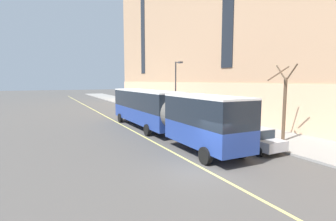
{
  "coord_description": "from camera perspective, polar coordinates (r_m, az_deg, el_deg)",
  "views": [
    {
      "loc": [
        -7.43,
        -11.11,
        4.68
      ],
      "look_at": [
        3.64,
        11.49,
        1.8
      ],
      "focal_mm": 28.0,
      "sensor_mm": 36.0,
      "label": 1
    }
  ],
  "objects": [
    {
      "name": "street_tree_mid_block",
      "position": [
        21.4,
        23.95,
        1.48
      ],
      "size": [
        1.82,
        1.74,
        5.77
      ],
      "color": "brown",
      "rests_on": "sidewalk"
    },
    {
      "name": "sidewalk",
      "position": [
        22.52,
        23.7,
        -5.83
      ],
      "size": [
        5.88,
        160.0,
        0.15
      ],
      "primitive_type": "cube",
      "color": "gray",
      "rests_on": "ground"
    },
    {
      "name": "parked_car_silver_1",
      "position": [
        18.68,
        18.05,
        -5.85
      ],
      "size": [
        1.99,
        4.38,
        1.56
      ],
      "color": "#B7B7BC",
      "rests_on": "ground"
    },
    {
      "name": "ground_plane",
      "position": [
        14.17,
        7.44,
        -12.82
      ],
      "size": [
        260.0,
        260.0,
        0.0
      ],
      "primitive_type": "plane",
      "color": "#4C4947"
    },
    {
      "name": "parked_car_red_4",
      "position": [
        29.89,
        -0.27,
        -0.96
      ],
      "size": [
        1.94,
        4.4,
        1.56
      ],
      "color": "#B21E19",
      "rests_on": "ground"
    },
    {
      "name": "parked_car_white_0",
      "position": [
        44.41,
        -9.16,
        1.41
      ],
      "size": [
        2.14,
        4.62,
        1.56
      ],
      "color": "silver",
      "rests_on": "ground"
    },
    {
      "name": "lane_centerline",
      "position": [
        16.72,
        2.28,
        -9.72
      ],
      "size": [
        0.16,
        140.0,
        0.01
      ],
      "primitive_type": "cube",
      "color": "#E0D66B",
      "rests_on": "ground"
    },
    {
      "name": "city_bus",
      "position": [
        22.61,
        -1.52,
        0.13
      ],
      "size": [
        3.07,
        20.07,
        3.74
      ],
      "color": "navy",
      "rests_on": "ground"
    },
    {
      "name": "fire_hydrant",
      "position": [
        25.8,
        8.51,
        -2.88
      ],
      "size": [
        0.42,
        0.24,
        0.72
      ],
      "color": "red",
      "rests_on": "sidewalk"
    },
    {
      "name": "street_lamp",
      "position": [
        31.13,
        1.88,
        5.82
      ],
      "size": [
        0.36,
        1.48,
        6.75
      ],
      "color": "#2D2D30",
      "rests_on": "sidewalk"
    }
  ]
}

